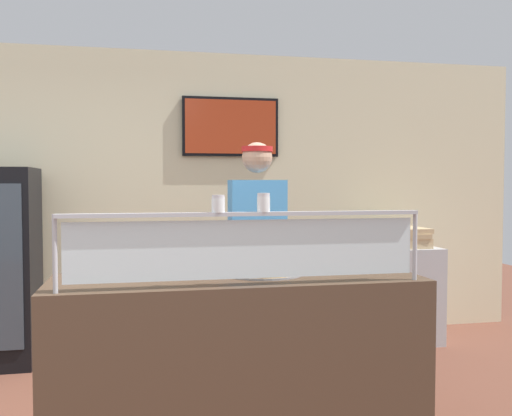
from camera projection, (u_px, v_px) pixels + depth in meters
name	position (u px, v px, depth m)	size (l,w,h in m)	color
ground_plane	(221.00, 399.00, 3.83)	(12.00, 12.00, 0.00)	brown
shop_rear_unit	(198.00, 196.00, 5.29)	(6.47, 0.13, 2.70)	beige
serving_counter	(238.00, 360.00, 3.16)	(2.07, 0.68, 0.95)	#4C3828
sneeze_guard	(247.00, 238.00, 2.86)	(1.89, 0.06, 0.38)	#B2B5BC
pizza_tray	(263.00, 271.00, 3.24)	(0.45, 0.45, 0.04)	#9EA0A8
pizza_server	(269.00, 268.00, 3.22)	(0.07, 0.28, 0.01)	#ADAFB7
parmesan_shaker	(218.00, 205.00, 2.82)	(0.07, 0.07, 0.09)	white
pepper_flake_shaker	(264.00, 204.00, 2.87)	(0.07, 0.07, 0.10)	white
worker_figure	(258.00, 251.00, 3.87)	(0.41, 0.50, 1.76)	#23232D
prep_shelf	(397.00, 294.00, 5.22)	(0.70, 0.55, 0.89)	#B7BABF
pizza_box_stack	(399.00, 237.00, 5.20)	(0.48, 0.47, 0.18)	tan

